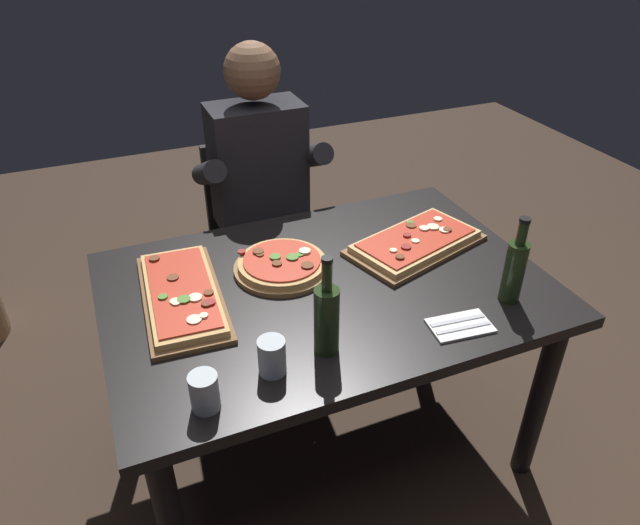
{
  "coord_description": "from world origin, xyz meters",
  "views": [
    {
      "loc": [
        -0.61,
        -1.41,
        1.82
      ],
      "look_at": [
        0.0,
        0.05,
        0.79
      ],
      "focal_mm": 32.63,
      "sensor_mm": 36.0,
      "label": 1
    }
  ],
  "objects_px": {
    "wine_bottle_dark": "(514,269)",
    "diner_chair": "(257,229)",
    "oil_bottle_amber": "(327,317)",
    "pizza_rectangular_left": "(182,294)",
    "seated_diner": "(262,189)",
    "pizza_rectangular_front": "(416,242)",
    "tumbler_far_side": "(205,394)",
    "tumbler_near_camera": "(272,356)",
    "dining_table": "(326,307)",
    "pizza_round_far": "(282,265)"
  },
  "relations": [
    {
      "from": "pizza_rectangular_front",
      "to": "pizza_rectangular_left",
      "type": "distance_m",
      "value": 0.82
    },
    {
      "from": "oil_bottle_amber",
      "to": "tumbler_near_camera",
      "type": "height_order",
      "value": "oil_bottle_amber"
    },
    {
      "from": "wine_bottle_dark",
      "to": "tumbler_near_camera",
      "type": "bearing_deg",
      "value": -178.38
    },
    {
      "from": "pizza_rectangular_front",
      "to": "pizza_round_far",
      "type": "distance_m",
      "value": 0.49
    },
    {
      "from": "pizza_rectangular_front",
      "to": "diner_chair",
      "type": "distance_m",
      "value": 0.89
    },
    {
      "from": "oil_bottle_amber",
      "to": "wine_bottle_dark",
      "type": "bearing_deg",
      "value": -0.24
    },
    {
      "from": "wine_bottle_dark",
      "to": "oil_bottle_amber",
      "type": "xyz_separation_m",
      "value": [
        -0.61,
        0.0,
        -0.0
      ]
    },
    {
      "from": "tumbler_near_camera",
      "to": "tumbler_far_side",
      "type": "distance_m",
      "value": 0.2
    },
    {
      "from": "dining_table",
      "to": "pizza_rectangular_left",
      "type": "xyz_separation_m",
      "value": [
        -0.44,
        0.09,
        0.12
      ]
    },
    {
      "from": "pizza_rectangular_left",
      "to": "oil_bottle_amber",
      "type": "xyz_separation_m",
      "value": [
        0.32,
        -0.38,
        0.09
      ]
    },
    {
      "from": "tumbler_near_camera",
      "to": "tumbler_far_side",
      "type": "xyz_separation_m",
      "value": [
        -0.19,
        -0.06,
        -0.01
      ]
    },
    {
      "from": "oil_bottle_amber",
      "to": "pizza_rectangular_left",
      "type": "bearing_deg",
      "value": 129.99
    },
    {
      "from": "pizza_round_far",
      "to": "oil_bottle_amber",
      "type": "relative_size",
      "value": 1.07
    },
    {
      "from": "pizza_rectangular_front",
      "to": "dining_table",
      "type": "bearing_deg",
      "value": -167.49
    },
    {
      "from": "pizza_rectangular_front",
      "to": "tumbler_far_side",
      "type": "relative_size",
      "value": 5.33
    },
    {
      "from": "oil_bottle_amber",
      "to": "pizza_round_far",
      "type": "bearing_deg",
      "value": 87.4
    },
    {
      "from": "pizza_rectangular_front",
      "to": "diner_chair",
      "type": "height_order",
      "value": "diner_chair"
    },
    {
      "from": "wine_bottle_dark",
      "to": "seated_diner",
      "type": "distance_m",
      "value": 1.14
    },
    {
      "from": "pizza_round_far",
      "to": "tumbler_far_side",
      "type": "height_order",
      "value": "tumbler_far_side"
    },
    {
      "from": "pizza_rectangular_left",
      "to": "pizza_round_far",
      "type": "bearing_deg",
      "value": 6.26
    },
    {
      "from": "dining_table",
      "to": "diner_chair",
      "type": "height_order",
      "value": "diner_chair"
    },
    {
      "from": "dining_table",
      "to": "pizza_rectangular_front",
      "type": "height_order",
      "value": "pizza_rectangular_front"
    },
    {
      "from": "dining_table",
      "to": "seated_diner",
      "type": "relative_size",
      "value": 1.05
    },
    {
      "from": "dining_table",
      "to": "pizza_round_far",
      "type": "xyz_separation_m",
      "value": [
        -0.1,
        0.13,
        0.12
      ]
    },
    {
      "from": "tumbler_near_camera",
      "to": "seated_diner",
      "type": "height_order",
      "value": "seated_diner"
    },
    {
      "from": "oil_bottle_amber",
      "to": "diner_chair",
      "type": "distance_m",
      "value": 1.21
    },
    {
      "from": "tumbler_near_camera",
      "to": "pizza_round_far",
      "type": "bearing_deg",
      "value": 67.54
    },
    {
      "from": "dining_table",
      "to": "seated_diner",
      "type": "distance_m",
      "value": 0.74
    },
    {
      "from": "dining_table",
      "to": "tumbler_near_camera",
      "type": "height_order",
      "value": "tumbler_near_camera"
    },
    {
      "from": "pizza_round_far",
      "to": "oil_bottle_amber",
      "type": "xyz_separation_m",
      "value": [
        -0.02,
        -0.42,
        0.09
      ]
    },
    {
      "from": "pizza_rectangular_front",
      "to": "wine_bottle_dark",
      "type": "xyz_separation_m",
      "value": [
        0.11,
        -0.38,
        0.09
      ]
    },
    {
      "from": "oil_bottle_amber",
      "to": "tumbler_far_side",
      "type": "relative_size",
      "value": 2.99
    },
    {
      "from": "pizza_round_far",
      "to": "diner_chair",
      "type": "xyz_separation_m",
      "value": [
        0.13,
        0.73,
        -0.27
      ]
    },
    {
      "from": "tumbler_near_camera",
      "to": "diner_chair",
      "type": "bearing_deg",
      "value": 75.2
    },
    {
      "from": "wine_bottle_dark",
      "to": "diner_chair",
      "type": "distance_m",
      "value": 1.29
    },
    {
      "from": "dining_table",
      "to": "tumbler_far_side",
      "type": "distance_m",
      "value": 0.62
    },
    {
      "from": "wine_bottle_dark",
      "to": "seated_diner",
      "type": "xyz_separation_m",
      "value": [
        -0.47,
        1.03,
        -0.11
      ]
    },
    {
      "from": "tumbler_near_camera",
      "to": "tumbler_far_side",
      "type": "relative_size",
      "value": 1.02
    },
    {
      "from": "dining_table",
      "to": "wine_bottle_dark",
      "type": "xyz_separation_m",
      "value": [
        0.49,
        -0.29,
        0.21
      ]
    },
    {
      "from": "pizza_rectangular_left",
      "to": "seated_diner",
      "type": "relative_size",
      "value": 0.4
    },
    {
      "from": "pizza_rectangular_front",
      "to": "tumbler_far_side",
      "type": "xyz_separation_m",
      "value": [
        -0.86,
        -0.46,
        0.02
      ]
    },
    {
      "from": "tumbler_near_camera",
      "to": "diner_chair",
      "type": "xyz_separation_m",
      "value": [
        0.31,
        1.17,
        -0.3
      ]
    },
    {
      "from": "tumbler_near_camera",
      "to": "seated_diner",
      "type": "xyz_separation_m",
      "value": [
        0.31,
        1.05,
        -0.05
      ]
    },
    {
      "from": "pizza_round_far",
      "to": "tumbler_near_camera",
      "type": "bearing_deg",
      "value": -112.46
    },
    {
      "from": "pizza_rectangular_front",
      "to": "wine_bottle_dark",
      "type": "bearing_deg",
      "value": -74.05
    },
    {
      "from": "oil_bottle_amber",
      "to": "tumbler_far_side",
      "type": "xyz_separation_m",
      "value": [
        -0.35,
        -0.08,
        -0.07
      ]
    },
    {
      "from": "wine_bottle_dark",
      "to": "oil_bottle_amber",
      "type": "relative_size",
      "value": 0.95
    },
    {
      "from": "pizza_rectangular_front",
      "to": "diner_chair",
      "type": "relative_size",
      "value": 0.62
    },
    {
      "from": "pizza_rectangular_front",
      "to": "tumbler_near_camera",
      "type": "xyz_separation_m",
      "value": [
        -0.67,
        -0.4,
        0.03
      ]
    },
    {
      "from": "dining_table",
      "to": "tumbler_far_side",
      "type": "height_order",
      "value": "tumbler_far_side"
    }
  ]
}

